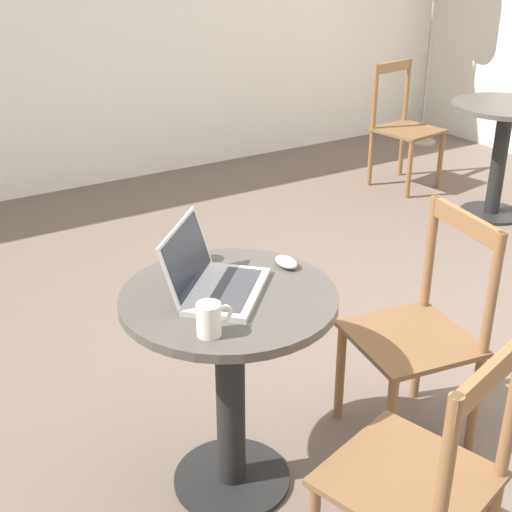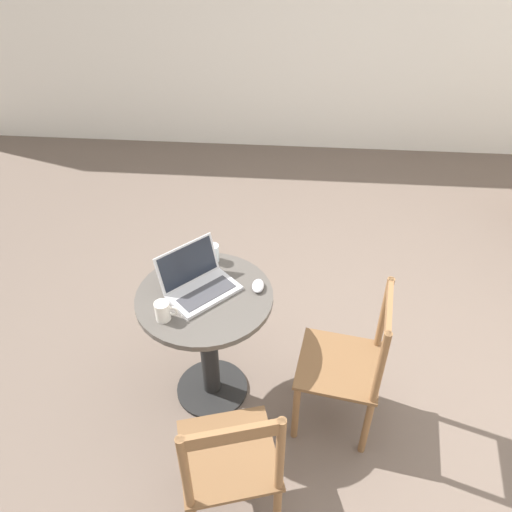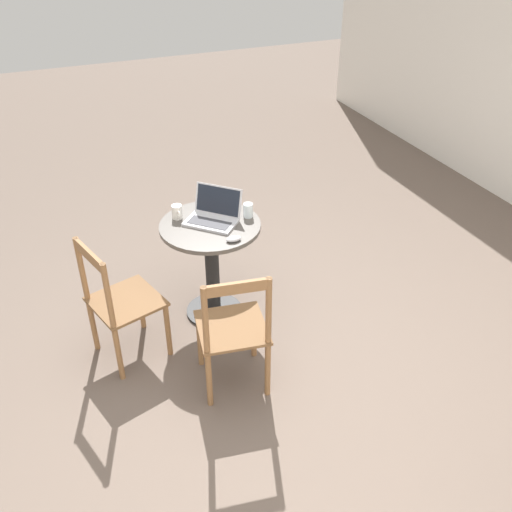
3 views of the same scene
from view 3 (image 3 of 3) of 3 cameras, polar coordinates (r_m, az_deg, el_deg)
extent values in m
plane|color=#66564C|center=(3.75, 0.49, -12.04)|extent=(16.00, 16.00, 0.00)
cylinder|color=black|center=(4.25, -4.18, -5.43)|extent=(0.41, 0.41, 0.02)
cylinder|color=black|center=(4.04, -4.38, -1.45)|extent=(0.10, 0.10, 0.70)
cylinder|color=#4C4742|center=(3.84, -4.61, 3.01)|extent=(0.68, 0.68, 0.03)
cylinder|color=brown|center=(3.71, -5.64, -8.33)|extent=(0.04, 0.04, 0.41)
cylinder|color=brown|center=(3.76, -0.20, -7.52)|extent=(0.04, 0.04, 0.41)
cylinder|color=brown|center=(3.46, -4.72, -12.20)|extent=(0.04, 0.04, 0.41)
cylinder|color=brown|center=(3.50, 1.18, -11.26)|extent=(0.04, 0.04, 0.41)
cube|color=brown|center=(3.46, -2.43, -7.15)|extent=(0.47, 0.47, 0.02)
cylinder|color=brown|center=(3.15, -5.09, -6.43)|extent=(0.04, 0.04, 0.45)
cylinder|color=brown|center=(3.20, 1.27, -5.49)|extent=(0.04, 0.04, 0.45)
cube|color=brown|center=(3.05, -1.95, -3.20)|extent=(0.09, 0.39, 0.07)
cylinder|color=brown|center=(4.06, -11.46, -4.69)|extent=(0.04, 0.04, 0.41)
cylinder|color=brown|center=(3.81, -8.80, -7.32)|extent=(0.04, 0.04, 0.41)
cylinder|color=brown|center=(3.96, -15.98, -6.63)|extent=(0.04, 0.04, 0.41)
cylinder|color=brown|center=(3.70, -13.57, -9.49)|extent=(0.04, 0.04, 0.41)
cube|color=brown|center=(3.74, -12.86, -4.45)|extent=(0.51, 0.51, 0.02)
cylinder|color=brown|center=(3.69, -17.04, -1.23)|extent=(0.04, 0.04, 0.45)
cylinder|color=brown|center=(3.42, -14.56, -3.90)|extent=(0.04, 0.04, 0.45)
cube|color=brown|center=(3.45, -16.33, 0.05)|extent=(0.38, 0.13, 0.07)
cube|color=#B7B7BC|center=(3.83, -4.55, 3.34)|extent=(0.38, 0.38, 0.02)
cube|color=#38383D|center=(3.81, -4.69, 3.34)|extent=(0.28, 0.28, 0.00)
cube|color=#B7B7BC|center=(3.88, -3.79, 5.58)|extent=(0.28, 0.29, 0.20)
cube|color=black|center=(3.87, -3.83, 5.57)|extent=(0.25, 0.26, 0.17)
ellipsoid|color=#B7B7BC|center=(3.63, -2.25, 1.73)|extent=(0.06, 0.10, 0.03)
cylinder|color=silver|center=(3.90, -7.91, 4.40)|extent=(0.07, 0.07, 0.10)
torus|color=silver|center=(3.86, -7.72, 4.15)|extent=(0.05, 0.01, 0.05)
cylinder|color=silver|center=(3.89, -0.79, 4.60)|extent=(0.07, 0.07, 0.10)
camera|label=1|loc=(4.25, -33.29, 16.44)|focal=50.00mm
camera|label=2|loc=(2.88, -41.94, 20.72)|focal=35.00mm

